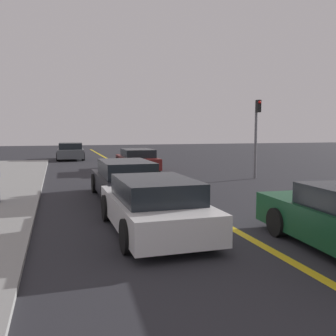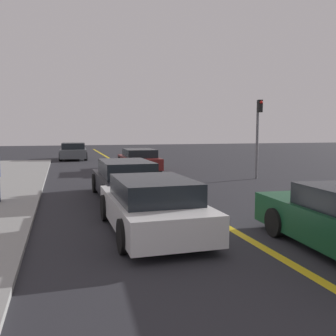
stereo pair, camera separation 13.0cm
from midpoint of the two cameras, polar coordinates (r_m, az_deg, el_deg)
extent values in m
cube|color=gold|center=(14.69, -1.84, -2.89)|extent=(0.20, 60.00, 0.01)
cylinder|color=black|center=(8.23, 15.93, -7.92)|extent=(0.25, 0.61, 0.60)
cube|color=silver|center=(8.26, -2.74, -6.50)|extent=(1.78, 4.20, 0.58)
cube|color=black|center=(7.96, -2.40, -3.20)|extent=(1.55, 2.32, 0.45)
cylinder|color=black|center=(9.38, -9.64, -5.99)|extent=(0.23, 0.64, 0.64)
cylinder|color=black|center=(9.73, 0.04, -5.48)|extent=(0.23, 0.64, 0.64)
cylinder|color=black|center=(6.89, -6.70, -10.28)|extent=(0.23, 0.64, 0.64)
cylinder|color=black|center=(7.36, 6.14, -9.23)|extent=(0.23, 0.64, 0.64)
cube|color=black|center=(12.28, -6.90, -2.43)|extent=(1.73, 4.55, 0.57)
cube|color=black|center=(12.00, -6.75, -0.08)|extent=(1.52, 2.50, 0.49)
cylinder|color=black|center=(13.57, -11.31, -2.29)|extent=(0.22, 0.68, 0.67)
cylinder|color=black|center=(13.82, -4.62, -2.05)|extent=(0.22, 0.68, 0.67)
cylinder|color=black|center=(10.81, -9.82, -4.32)|extent=(0.22, 0.68, 0.67)
cylinder|color=black|center=(11.13, -1.50, -3.95)|extent=(0.22, 0.68, 0.67)
cube|color=maroon|center=(20.64, -4.94, 0.95)|extent=(1.88, 4.48, 0.58)
cube|color=black|center=(20.39, -4.83, 2.30)|extent=(1.62, 2.48, 0.42)
cylinder|color=black|center=(21.88, -7.74, 0.83)|extent=(0.24, 0.69, 0.68)
cylinder|color=black|center=(22.16, -3.44, 0.93)|extent=(0.24, 0.69, 0.68)
cylinder|color=black|center=(19.17, -6.68, 0.14)|extent=(0.24, 0.69, 0.68)
cylinder|color=black|center=(19.48, -1.80, 0.27)|extent=(0.24, 0.69, 0.68)
cube|color=#4C5156|center=(29.12, -14.74, 2.21)|extent=(2.01, 4.03, 0.64)
cube|color=black|center=(28.89, -14.76, 3.27)|extent=(1.72, 2.24, 0.46)
cylinder|color=black|center=(30.38, -16.38, 1.97)|extent=(0.24, 0.63, 0.62)
cylinder|color=black|center=(30.36, -13.06, 2.05)|extent=(0.24, 0.63, 0.62)
cylinder|color=black|center=(27.93, -16.55, 1.64)|extent=(0.24, 0.63, 0.62)
cylinder|color=black|center=(27.91, -12.93, 1.73)|extent=(0.24, 0.63, 0.62)
cylinder|color=slate|center=(17.49, 13.01, 4.21)|extent=(0.12, 0.12, 3.56)
cube|color=black|center=(17.36, 13.42, 9.16)|extent=(0.18, 0.18, 0.55)
sphere|color=red|center=(17.29, 13.58, 9.72)|extent=(0.14, 0.14, 0.14)
camera|label=1|loc=(0.06, -90.31, -0.03)|focal=40.00mm
camera|label=2|loc=(0.06, 89.69, 0.03)|focal=40.00mm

